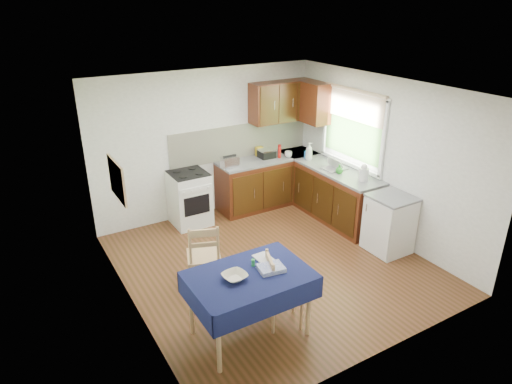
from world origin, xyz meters
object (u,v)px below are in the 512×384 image
dining_table (250,283)px  chair_near (280,288)px  toaster (230,162)px  dish_rack (335,168)px  chair_far (204,255)px  sandwich_press (267,153)px  kettle (364,173)px

dining_table → chair_near: size_ratio=1.43×
toaster → dish_rack: size_ratio=0.74×
chair_far → chair_near: 1.18m
sandwich_press → kettle: kettle is taller
chair_far → sandwich_press: (2.11, 1.87, 0.47)m
toaster → kettle: size_ratio=1.07×
chair_near → toaster: bearing=3.1°
chair_far → toaster: toaster is taller
chair_near → sandwich_press: 3.42m
dish_rack → toaster: bearing=144.6°
sandwich_press → dining_table: bearing=-109.4°
toaster → chair_near: bearing=-102.0°
chair_far → chair_near: bearing=132.9°
toaster → chair_far: bearing=-122.2°
dining_table → sandwich_press: size_ratio=4.90×
toaster → sandwich_press: bearing=13.3°
dish_rack → kettle: bearing=-87.2°
toaster → kettle: (1.53, -1.58, 0.02)m
kettle → chair_near: bearing=-152.2°
chair_near → kettle: size_ratio=3.48×
chair_far → dish_rack: 2.91m
dining_table → kettle: (2.77, 1.24, 0.33)m
chair_far → dish_rack: size_ratio=2.51×
dining_table → dish_rack: (2.72, 1.86, 0.23)m
dining_table → kettle: size_ratio=4.98×
sandwich_press → kettle: bearing=-51.5°
dining_table → dish_rack: size_ratio=3.43×
chair_far → kettle: size_ratio=3.64×
chair_near → dish_rack: dish_rack is taller
chair_near → toaster: 3.00m
sandwich_press → dish_rack: 1.27m
chair_near → sandwich_press: size_ratio=3.41×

